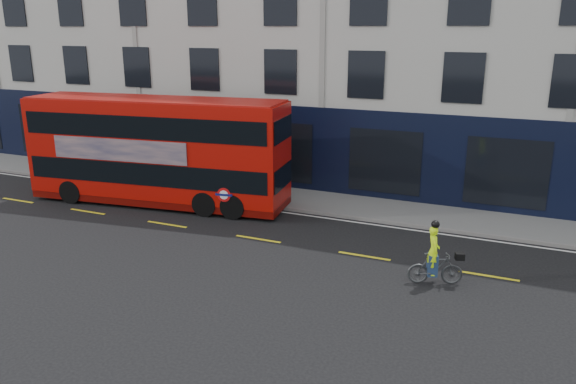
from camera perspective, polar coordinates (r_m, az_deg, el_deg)
The scene contains 8 objects.
ground at distance 19.37m, azimuth -5.02°, elevation -6.25°, with size 120.00×120.00×0.00m, color black.
pavement at distance 24.91m, azimuth 2.08°, elevation -0.86°, with size 60.00×3.00×0.12m, color slate.
kerb at distance 23.58m, azimuth 0.75°, elevation -1.84°, with size 60.00×0.12×0.13m, color slate.
building_terrace at distance 29.89m, azimuth 6.95°, elevation 16.36°, with size 50.00×10.07×15.00m.
road_edge_line at distance 23.34m, azimuth 0.46°, elevation -2.19°, with size 58.00×0.10×0.01m, color silver.
lane_dashes at distance 20.60m, azimuth -3.03°, elevation -4.78°, with size 58.00×0.12×0.01m, color yellow, non-canonical shape.
bus at distance 24.83m, azimuth -13.08°, elevation 4.13°, with size 11.59×3.96×4.58m.
cyclist at distance 17.44m, azimuth 14.69°, elevation -7.00°, with size 1.70×0.99×2.02m.
Camera 1 is at (8.64, -15.67, 7.42)m, focal length 35.00 mm.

